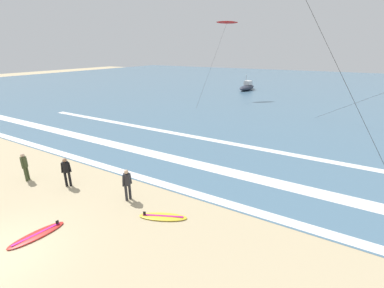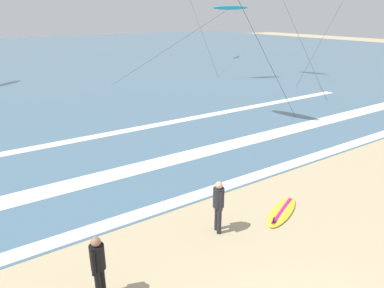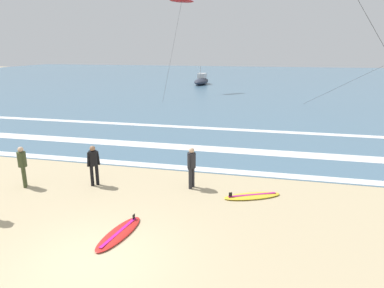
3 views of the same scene
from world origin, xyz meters
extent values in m
cube|color=white|center=(1.33, 7.20, 0.01)|extent=(45.05, 0.59, 0.01)
cube|color=white|center=(-1.41, 10.40, 0.01)|extent=(58.11, 1.07, 0.01)
cube|color=white|center=(0.77, 15.17, 0.01)|extent=(39.09, 0.67, 0.01)
cylinder|color=black|center=(-2.49, 4.44, 0.41)|extent=(0.13, 0.13, 0.82)
cylinder|color=black|center=(-2.34, 4.57, 0.41)|extent=(0.13, 0.13, 0.82)
cylinder|color=black|center=(-2.42, 4.50, 1.11)|extent=(0.32, 0.32, 0.58)
cylinder|color=black|center=(-2.55, 4.38, 1.08)|extent=(0.16, 0.16, 0.56)
cylinder|color=black|center=(-2.28, 4.63, 1.08)|extent=(0.16, 0.16, 0.56)
sphere|color=#9E7051|center=(-2.42, 4.50, 1.49)|extent=(0.21, 0.21, 0.21)
cylinder|color=#232328|center=(1.34, 5.20, 0.41)|extent=(0.13, 0.13, 0.82)
cylinder|color=#232328|center=(1.28, 5.01, 0.41)|extent=(0.13, 0.13, 0.82)
cylinder|color=#232328|center=(1.31, 5.11, 1.11)|extent=(0.32, 0.32, 0.58)
cylinder|color=#232328|center=(1.36, 5.29, 1.08)|extent=(0.12, 0.15, 0.56)
cylinder|color=#232328|center=(1.25, 4.93, 1.08)|extent=(0.12, 0.15, 0.56)
sphere|color=#DBB28E|center=(1.31, 5.11, 1.49)|extent=(0.21, 0.21, 0.21)
ellipsoid|color=yellow|center=(3.63, 4.77, 0.04)|extent=(2.16, 1.42, 0.09)
cube|color=#BF198C|center=(3.63, 4.77, 0.09)|extent=(1.66, 0.84, 0.01)
cube|color=black|center=(2.88, 4.43, 0.17)|extent=(0.12, 0.06, 0.16)
ellipsoid|color=#23A8C6|center=(17.02, 23.80, 6.28)|extent=(3.27, 1.83, 0.43)
cylinder|color=#333333|center=(12.05, 25.64, 3.14)|extent=(9.96, 3.71, 6.30)
cylinder|color=#333333|center=(18.42, 18.58, 6.07)|extent=(1.61, 10.33, 12.15)
cylinder|color=#333333|center=(24.02, 18.27, 5.61)|extent=(8.09, 0.04, 11.23)
cylinder|color=#333333|center=(9.29, 12.96, 5.50)|extent=(6.90, 1.70, 11.02)
camera|label=1|loc=(9.64, -2.96, 6.91)|focal=24.69mm
camera|label=2|loc=(-4.23, -1.79, 6.00)|focal=33.34mm
camera|label=3|loc=(4.09, -6.76, 5.16)|focal=32.05mm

